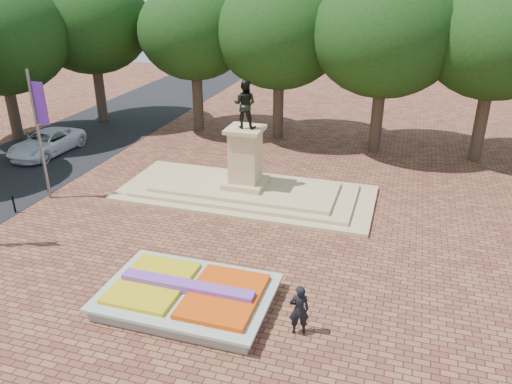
# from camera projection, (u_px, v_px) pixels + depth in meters

# --- Properties ---
(ground) EXTENTS (90.00, 90.00, 0.00)m
(ground) POSITION_uv_depth(u_px,v_px,m) (186.00, 271.00, 20.82)
(ground) COLOR brown
(ground) RESTS_ON ground
(flower_bed) EXTENTS (6.30, 4.30, 0.91)m
(flower_bed) POSITION_uv_depth(u_px,v_px,m) (188.00, 295.00, 18.65)
(flower_bed) COLOR gray
(flower_bed) RESTS_ON ground
(monument) EXTENTS (14.00, 6.00, 6.40)m
(monument) POSITION_uv_depth(u_px,v_px,m) (246.00, 181.00, 27.44)
(monument) COLOR tan
(monument) RESTS_ON ground
(tree_row_back) EXTENTS (44.80, 8.80, 10.43)m
(tree_row_back) POSITION_uv_depth(u_px,v_px,m) (325.00, 49.00, 33.17)
(tree_row_back) COLOR #3D2F21
(tree_row_back) RESTS_ON ground
(van) EXTENTS (2.86, 5.78, 1.58)m
(van) POSITION_uv_depth(u_px,v_px,m) (46.00, 143.00, 33.69)
(van) COLOR white
(van) RESTS_ON ground
(pedestrian) EXTENTS (0.81, 0.67, 1.91)m
(pedestrian) POSITION_uv_depth(u_px,v_px,m) (299.00, 310.00, 16.92)
(pedestrian) COLOR black
(pedestrian) RESTS_ON ground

